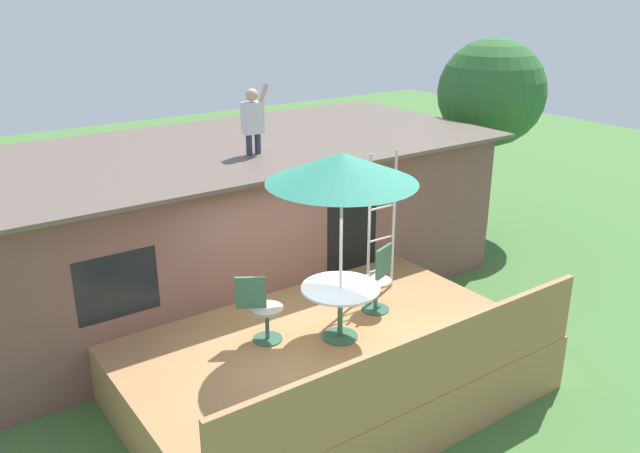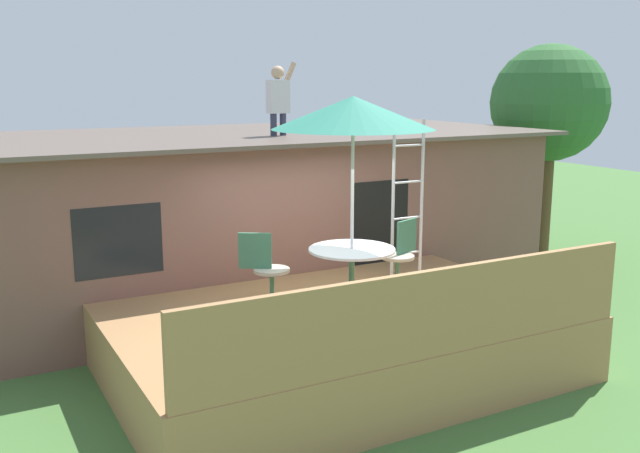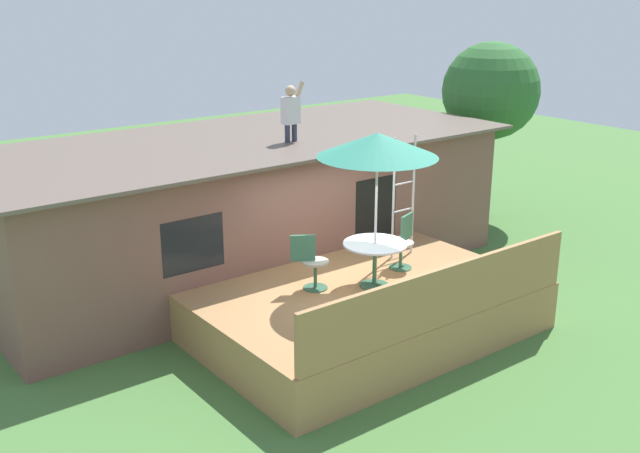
{
  "view_description": "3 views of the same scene",
  "coord_description": "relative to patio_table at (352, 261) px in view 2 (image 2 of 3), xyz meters",
  "views": [
    {
      "loc": [
        -4.51,
        -6.24,
        5.23
      ],
      "look_at": [
        0.51,
        0.86,
        2.03
      ],
      "focal_mm": 36.71,
      "sensor_mm": 36.0,
      "label": 1
    },
    {
      "loc": [
        -4.1,
        -7.16,
        3.52
      ],
      "look_at": [
        0.28,
        0.92,
        1.62
      ],
      "focal_mm": 39.85,
      "sensor_mm": 36.0,
      "label": 2
    },
    {
      "loc": [
        -7.48,
        -8.63,
        5.55
      ],
      "look_at": [
        -0.01,
        1.13,
        1.54
      ],
      "focal_mm": 42.33,
      "sensor_mm": 36.0,
      "label": 3
    }
  ],
  "objects": [
    {
      "name": "ground_plane",
      "position": [
        -0.16,
        0.1,
        -1.39
      ],
      "size": [
        40.0,
        40.0,
        0.0
      ],
      "primitive_type": "plane",
      "color": "#477538"
    },
    {
      "name": "house",
      "position": [
        -0.16,
        3.69,
        -0.04
      ],
      "size": [
        10.5,
        4.5,
        2.68
      ],
      "color": "brown",
      "rests_on": "ground"
    },
    {
      "name": "deck",
      "position": [
        -0.16,
        0.1,
        -0.99
      ],
      "size": [
        5.37,
        3.7,
        0.8
      ],
      "primitive_type": "cube",
      "color": "#A87A4C",
      "rests_on": "ground"
    },
    {
      "name": "deck_railing",
      "position": [
        -0.16,
        -1.71,
        -0.14
      ],
      "size": [
        5.27,
        0.08,
        0.9
      ],
      "primitive_type": "cube",
      "color": "#A87A4C",
      "rests_on": "deck"
    },
    {
      "name": "patio_table",
      "position": [
        0.0,
        0.0,
        0.0
      ],
      "size": [
        1.04,
        1.04,
        0.74
      ],
      "color": "#33664C",
      "rests_on": "deck"
    },
    {
      "name": "patio_umbrella",
      "position": [
        -0.0,
        0.0,
        1.76
      ],
      "size": [
        1.9,
        1.9,
        2.54
      ],
      "color": "silver",
      "rests_on": "deck"
    },
    {
      "name": "step_ladder",
      "position": [
        1.38,
        0.82,
        0.51
      ],
      "size": [
        0.52,
        0.04,
        2.2
      ],
      "color": "silver",
      "rests_on": "deck"
    },
    {
      "name": "person_figure",
      "position": [
        0.41,
        2.88,
        1.9
      ],
      "size": [
        0.47,
        0.2,
        1.11
      ],
      "color": "#33384C",
      "rests_on": "house"
    },
    {
      "name": "patio_chair_left",
      "position": [
        -0.88,
        0.55,
        -0.13
      ],
      "size": [
        0.57,
        0.45,
        0.92
      ],
      "rotation": [
        0.0,
        0.0,
        -0.56
      ],
      "color": "#33664C",
      "rests_on": "deck"
    },
    {
      "name": "patio_chair_right",
      "position": [
        0.97,
        0.36,
        -0.13
      ],
      "size": [
        0.6,
        0.44,
        0.92
      ],
      "rotation": [
        0.0,
        0.0,
        -2.78
      ],
      "color": "#33664C",
      "rests_on": "deck"
    },
    {
      "name": "backyard_tree",
      "position": [
        6.54,
        3.32,
        1.64
      ],
      "size": [
        2.31,
        2.31,
        4.23
      ],
      "color": "brown",
      "rests_on": "ground"
    }
  ]
}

